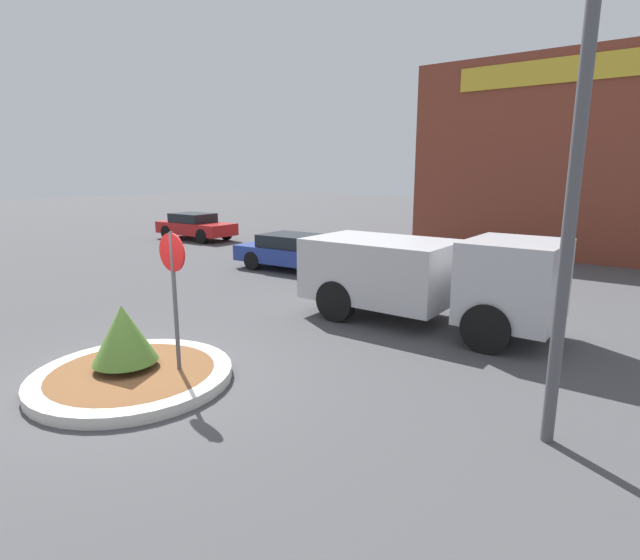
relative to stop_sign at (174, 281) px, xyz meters
name	(u,v)px	position (x,y,z in m)	size (l,w,h in m)	color
ground_plane	(133,381)	(-0.55, -0.54, -1.71)	(120.00, 120.00, 0.00)	#474749
traffic_island	(133,376)	(-0.55, -0.54, -1.62)	(3.29, 3.29, 0.18)	beige
stop_sign	(174,281)	(0.00, 0.00, 0.00)	(0.63, 0.07, 2.51)	#4C4C51
island_shrub	(124,333)	(-0.75, -0.52, -0.92)	(1.08, 1.08, 1.11)	brown
utility_truck	(425,275)	(1.95, 5.37, -0.55)	(5.72, 2.33, 2.10)	#B2B2B7
storefront_building	(588,159)	(2.79, 19.07, 2.24)	(13.01, 6.07, 7.90)	brown
parked_sedan_red	(195,226)	(-13.75, 11.66, -1.01)	(4.35, 1.90, 1.34)	#B21919
parked_sedan_blue	(298,252)	(-4.42, 8.55, -1.05)	(4.68, 2.08, 1.27)	navy
light_pole	(581,114)	(5.49, 1.64, 2.39)	(0.70, 0.30, 7.07)	#4C4C51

